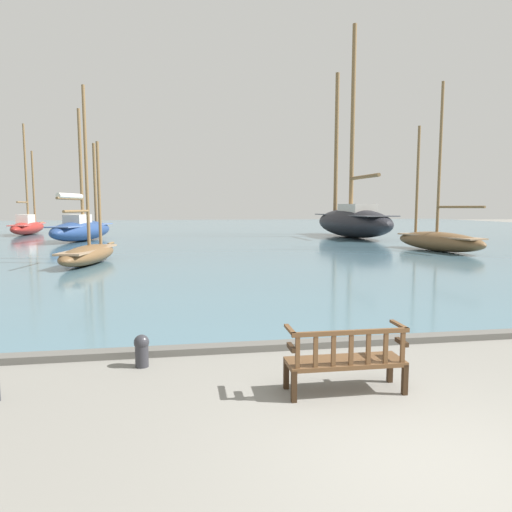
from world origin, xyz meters
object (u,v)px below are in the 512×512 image
sailboat_centre_channel (82,228)px  mooring_bollard (142,349)px  park_bench (346,359)px  sailboat_outer_port (352,219)px  sailboat_far_starboard (89,252)px  sailboat_nearest_starboard (28,226)px  sailboat_far_port (438,239)px

sailboat_centre_channel → mooring_bollard: size_ratio=18.13×
park_bench → sailboat_centre_channel: (-9.23, 28.78, 0.53)m
sailboat_centre_channel → park_bench: bearing=-72.2°
sailboat_outer_port → sailboat_centre_channel: (-20.69, -0.57, -0.54)m
sailboat_outer_port → sailboat_far_starboard: bearing=-140.1°
sailboat_nearest_starboard → sailboat_far_starboard: bearing=-67.6°
park_bench → sailboat_nearest_starboard: sailboat_nearest_starboard is taller
sailboat_centre_channel → sailboat_far_starboard: bearing=-77.5°
mooring_bollard → sailboat_far_starboard: bearing=104.0°
sailboat_far_starboard → sailboat_far_port: 18.28m
park_bench → sailboat_nearest_starboard: 40.95m
park_bench → sailboat_far_port: size_ratio=0.17×
park_bench → sailboat_centre_channel: bearing=107.8°
sailboat_outer_port → sailboat_nearest_starboard: bearing=162.6°
park_bench → sailboat_outer_port: (11.46, 29.35, 1.07)m
sailboat_outer_port → mooring_bollard: bearing=-117.1°
sailboat_far_starboard → sailboat_centre_channel: bearing=102.5°
sailboat_far_starboard → mooring_bollard: 13.60m
sailboat_far_port → mooring_bollard: 21.84m
sailboat_outer_port → sailboat_far_port: size_ratio=1.81×
mooring_bollard → sailboat_far_port: bearing=47.5°
sailboat_far_starboard → sailboat_far_port: sailboat_far_port is taller
sailboat_far_port → mooring_bollard: sailboat_far_port is taller
sailboat_nearest_starboard → mooring_bollard: bearing=-70.5°
sailboat_outer_port → sailboat_nearest_starboard: 28.43m
park_bench → sailboat_outer_port: size_ratio=0.10×
park_bench → sailboat_outer_port: bearing=68.7°
sailboat_outer_port → mooring_bollard: 31.33m
park_bench → sailboat_far_starboard: 15.90m
sailboat_outer_port → sailboat_far_port: (0.49, -11.77, -0.78)m
park_bench → sailboat_nearest_starboard: bearing=112.5°
sailboat_nearest_starboard → mooring_bollard: (12.85, -36.35, -0.57)m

